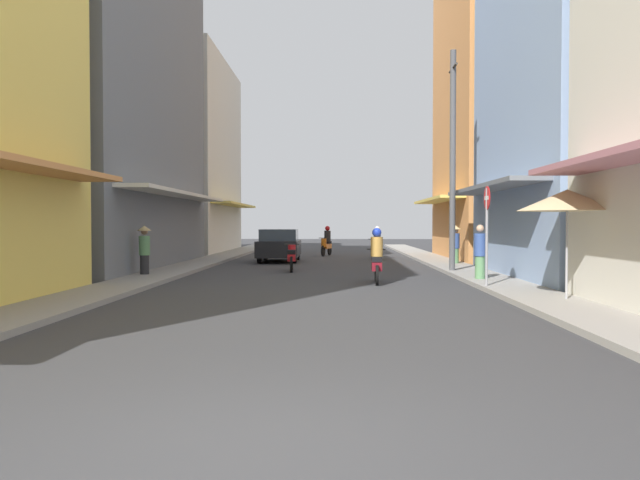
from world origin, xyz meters
TOP-DOWN VIEW (x-y plane):
  - ground_plane at (0.00, 17.46)m, footprint 94.42×94.42m
  - sidewalk_left at (-5.03, 17.46)m, footprint 1.55×50.92m
  - sidewalk_right at (5.03, 17.46)m, footprint 1.55×50.92m
  - building_left_mid at (-8.80, 19.02)m, footprint 7.05×13.11m
  - building_left_far at (-8.80, 31.96)m, footprint 7.05×10.94m
  - building_right_mid at (8.80, 14.75)m, footprint 7.05×9.17m
  - building_right_far at (8.81, 24.83)m, footprint 7.05×9.25m
  - motorbike_green at (2.51, 25.20)m, footprint 0.59×1.80m
  - motorbike_red at (-1.01, 17.72)m, footprint 0.55×1.81m
  - motorbike_maroon at (1.73, 13.16)m, footprint 0.55×1.81m
  - motorbike_orange at (0.09, 28.46)m, footprint 0.68×1.77m
  - parked_car at (-1.95, 23.31)m, footprint 1.79×4.11m
  - pedestrian_foreground at (4.70, 13.38)m, footprint 0.34×0.34m
  - pedestrian_far at (5.34, 20.45)m, footprint 0.44×0.44m
  - pedestrian_midway at (-5.39, 14.73)m, footprint 0.44×0.44m
  - vendor_umbrella at (5.40, 8.60)m, footprint 2.05×2.05m
  - utility_pole at (4.51, 16.65)m, footprint 0.20×1.20m
  - street_sign_no_entry at (4.41, 11.41)m, footprint 0.07×0.60m

SIDE VIEW (x-z plane):
  - ground_plane at x=0.00m, z-range 0.00..0.00m
  - sidewalk_left at x=-5.03m, z-range 0.00..0.12m
  - sidewalk_right at x=5.03m, z-range 0.00..0.12m
  - motorbike_red at x=-1.01m, z-range 0.02..0.99m
  - motorbike_green at x=2.51m, z-range -0.09..1.49m
  - motorbike_maroon at x=1.73m, z-range -0.09..1.49m
  - motorbike_orange at x=0.09m, z-range -0.09..1.49m
  - parked_car at x=-1.95m, z-range 0.01..1.46m
  - pedestrian_foreground at x=4.70m, z-range 0.00..1.67m
  - pedestrian_far at x=5.34m, z-range 0.10..1.74m
  - pedestrian_midway at x=-5.39m, z-range 0.11..1.74m
  - street_sign_no_entry at x=4.41m, z-range 0.39..3.04m
  - vendor_umbrella at x=5.40m, z-range 0.98..3.39m
  - utility_pole at x=4.51m, z-range 0.08..7.60m
  - building_left_far at x=-8.80m, z-range 0.00..11.14m
  - building_right_mid at x=8.80m, z-range -0.01..11.38m
  - building_left_mid at x=-8.80m, z-range -0.01..15.67m
  - building_right_far at x=8.81m, z-range -0.01..17.48m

